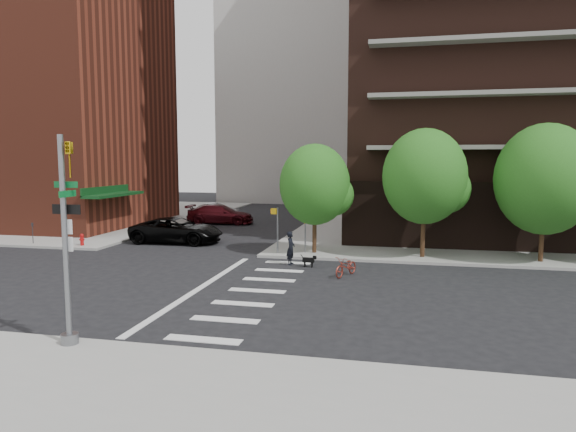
% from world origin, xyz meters
% --- Properties ---
extents(ground, '(120.00, 120.00, 0.00)m').
position_xyz_m(ground, '(0.00, 0.00, 0.00)').
color(ground, black).
rests_on(ground, ground).
extents(sidewalk_ne, '(39.00, 33.00, 0.15)m').
position_xyz_m(sidewalk_ne, '(20.50, 23.50, 0.07)').
color(sidewalk_ne, gray).
rests_on(sidewalk_ne, ground).
extents(sidewalk_nw, '(31.00, 33.00, 0.15)m').
position_xyz_m(sidewalk_nw, '(-24.50, 23.50, 0.07)').
color(sidewalk_nw, gray).
rests_on(sidewalk_nw, ground).
extents(crosswalk, '(3.85, 13.00, 0.01)m').
position_xyz_m(crosswalk, '(2.21, -0.00, 0.01)').
color(crosswalk, silver).
rests_on(crosswalk, ground).
extents(midrise_nw, '(21.40, 15.50, 20.00)m').
position_xyz_m(midrise_nw, '(-22.00, 18.00, 10.15)').
color(midrise_nw, maroon).
rests_on(midrise_nw, sidewalk_nw).
extents(tree_a, '(4.00, 4.00, 5.90)m').
position_xyz_m(tree_a, '(4.00, 8.50, 4.04)').
color(tree_a, '#301E11').
rests_on(tree_a, sidewalk_ne).
extents(tree_b, '(4.50, 4.50, 6.65)m').
position_xyz_m(tree_b, '(10.00, 8.50, 4.54)').
color(tree_b, '#301E11').
rests_on(tree_b, sidewalk_ne).
extents(tree_c, '(5.00, 5.00, 6.80)m').
position_xyz_m(tree_c, '(16.00, 8.50, 4.45)').
color(tree_c, '#301E11').
rests_on(tree_c, sidewalk_ne).
extents(traffic_signal, '(0.90, 0.75, 6.00)m').
position_xyz_m(traffic_signal, '(-0.47, -7.49, 2.70)').
color(traffic_signal, slate).
rests_on(traffic_signal, sidewalk_s).
extents(pedestrian_signal, '(2.18, 0.67, 2.60)m').
position_xyz_m(pedestrian_signal, '(2.32, 7.92, 1.85)').
color(pedestrian_signal, slate).
rests_on(pedestrian_signal, sidewalk_ne).
extents(fire_hydrant, '(0.24, 0.24, 0.73)m').
position_xyz_m(fire_hydrant, '(-10.50, 7.80, 0.55)').
color(fire_hydrant, '#A50C0C').
rests_on(fire_hydrant, sidewalk_nw).
extents(parking_meter, '(0.10, 0.08, 1.32)m').
position_xyz_m(parking_meter, '(-14.00, 7.80, 0.96)').
color(parking_meter, black).
rests_on(parking_meter, sidewalk_nw).
extents(parked_car_black, '(2.84, 6.04, 1.67)m').
position_xyz_m(parked_car_black, '(-5.54, 10.82, 0.83)').
color(parked_car_black, black).
rests_on(parked_car_black, ground).
extents(parked_car_maroon, '(2.77, 5.82, 1.64)m').
position_xyz_m(parked_car_maroon, '(-6.19, 20.94, 0.82)').
color(parked_car_maroon, '#450D13').
rests_on(parked_car_maroon, ground).
extents(parked_car_silver, '(1.58, 4.28, 1.40)m').
position_xyz_m(parked_car_silver, '(-8.03, 24.88, 0.70)').
color(parked_car_silver, '#9C9FA2').
rests_on(parked_car_silver, ground).
extents(scooter, '(1.30, 1.91, 0.95)m').
position_xyz_m(scooter, '(6.35, 3.50, 0.48)').
color(scooter, maroon).
rests_on(scooter, ground).
extents(dog_walker, '(0.66, 0.45, 1.74)m').
position_xyz_m(dog_walker, '(3.24, 5.58, 0.87)').
color(dog_walker, black).
rests_on(dog_walker, ground).
extents(dog, '(0.71, 0.23, 0.60)m').
position_xyz_m(dog, '(4.30, 5.12, 0.38)').
color(dog, black).
rests_on(dog, ground).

